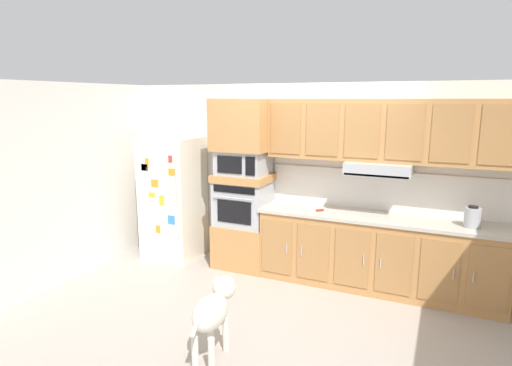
% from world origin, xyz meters
% --- Properties ---
extents(ground_plane, '(9.60, 9.60, 0.00)m').
position_xyz_m(ground_plane, '(0.00, 0.00, 0.00)').
color(ground_plane, '#9E9389').
extents(back_kitchen_wall, '(6.20, 0.12, 2.50)m').
position_xyz_m(back_kitchen_wall, '(0.00, 1.11, 1.25)').
color(back_kitchen_wall, silver).
rests_on(back_kitchen_wall, ground).
extents(side_panel_left, '(0.12, 7.10, 2.50)m').
position_xyz_m(side_panel_left, '(-2.80, 0.00, 1.25)').
color(side_panel_left, silver).
rests_on(side_panel_left, ground).
extents(refrigerator, '(0.76, 0.73, 1.76)m').
position_xyz_m(refrigerator, '(-2.01, 0.68, 0.88)').
color(refrigerator, silver).
rests_on(refrigerator, ground).
extents(oven_base_cabinet, '(0.74, 0.62, 0.60)m').
position_xyz_m(oven_base_cabinet, '(-0.90, 0.75, 0.30)').
color(oven_base_cabinet, '#B77F47').
rests_on(oven_base_cabinet, ground).
extents(built_in_oven, '(0.70, 0.62, 0.60)m').
position_xyz_m(built_in_oven, '(-0.90, 0.75, 0.90)').
color(built_in_oven, '#A8AAAF').
rests_on(built_in_oven, oven_base_cabinet).
extents(appliance_mid_shelf, '(0.74, 0.62, 0.10)m').
position_xyz_m(appliance_mid_shelf, '(-0.90, 0.75, 1.25)').
color(appliance_mid_shelf, '#B77F47').
rests_on(appliance_mid_shelf, built_in_oven).
extents(microwave, '(0.64, 0.54, 0.32)m').
position_xyz_m(microwave, '(-0.90, 0.75, 1.46)').
color(microwave, '#A8AAAF').
rests_on(microwave, appliance_mid_shelf).
extents(appliance_upper_cabinet, '(0.74, 0.62, 0.68)m').
position_xyz_m(appliance_upper_cabinet, '(-0.90, 0.75, 1.96)').
color(appliance_upper_cabinet, '#B77F47').
rests_on(appliance_upper_cabinet, microwave).
extents(lower_cabinet_run, '(2.85, 0.63, 0.88)m').
position_xyz_m(lower_cabinet_run, '(0.89, 0.75, 0.44)').
color(lower_cabinet_run, '#B77F47').
rests_on(lower_cabinet_run, ground).
extents(countertop_slab, '(2.89, 0.64, 0.04)m').
position_xyz_m(countertop_slab, '(0.89, 0.75, 0.90)').
color(countertop_slab, '#BCB2A3').
rests_on(countertop_slab, lower_cabinet_run).
extents(backsplash_panel, '(2.89, 0.02, 0.50)m').
position_xyz_m(backsplash_panel, '(0.89, 1.04, 1.17)').
color(backsplash_panel, silver).
rests_on(backsplash_panel, countertop_slab).
extents(upper_cabinet_with_hood, '(2.85, 0.48, 0.88)m').
position_xyz_m(upper_cabinet_with_hood, '(0.89, 0.87, 1.90)').
color(upper_cabinet_with_hood, '#B77F47').
rests_on(upper_cabinet_with_hood, backsplash_panel).
extents(screwdriver, '(0.17, 0.17, 0.03)m').
position_xyz_m(screwdriver, '(0.20, 0.66, 0.93)').
color(screwdriver, red).
rests_on(screwdriver, countertop_slab).
extents(electric_kettle, '(0.17, 0.17, 0.24)m').
position_xyz_m(electric_kettle, '(1.89, 0.70, 1.03)').
color(electric_kettle, '#A8AAAF').
rests_on(electric_kettle, countertop_slab).
extents(dog, '(0.34, 0.91, 0.67)m').
position_xyz_m(dog, '(-0.21, -1.30, 0.46)').
color(dog, beige).
rests_on(dog, ground).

